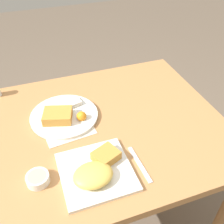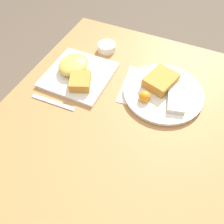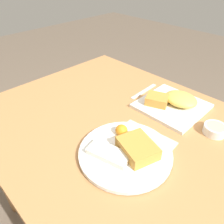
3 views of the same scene
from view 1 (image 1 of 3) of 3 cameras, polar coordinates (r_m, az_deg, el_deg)
The scene contains 7 objects.
ground_plane at distance 1.75m, azimuth -0.92°, elevation -20.94°, with size 8.00×8.00×0.00m, color brown.
dining_table at distance 1.22m, azimuth -1.24°, elevation -5.44°, with size 1.04×0.88×0.75m.
menu_card at distance 1.18m, azimuth -10.18°, elevation -2.25°, with size 0.23×0.27×0.00m.
plate_square_near at distance 0.96m, azimuth -3.43°, elevation -12.63°, with size 0.26×0.26×0.06m.
plate_oval_far at distance 1.19m, azimuth -10.49°, elevation -0.61°, with size 0.30×0.30×0.05m.
sauce_ramekin at distance 0.98m, azimuth -15.86°, elevation -13.78°, with size 0.08×0.08×0.03m.
butter_knife at distance 1.00m, azimuth 6.03°, elevation -11.21°, with size 0.02×0.18×0.00m.
Camera 1 is at (-0.26, -0.82, 1.53)m, focal length 42.00 mm.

